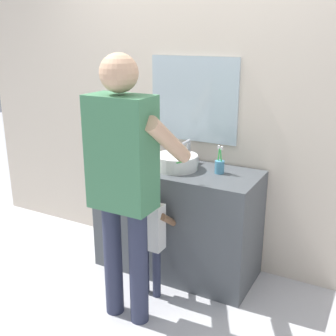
{
  "coord_description": "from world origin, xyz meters",
  "views": [
    {
      "loc": [
        1.37,
        -2.38,
        1.84
      ],
      "look_at": [
        0.0,
        0.15,
        0.9
      ],
      "focal_mm": 44.68,
      "sensor_mm": 36.0,
      "label": 1
    }
  ],
  "objects_px": {
    "toothbrush_cup": "(220,166)",
    "soap_bottle": "(148,152)",
    "child_toddler": "(151,232)",
    "adult_parent": "(124,170)"
  },
  "relations": [
    {
      "from": "toothbrush_cup",
      "to": "child_toddler",
      "type": "distance_m",
      "value": 0.69
    },
    {
      "from": "soap_bottle",
      "to": "child_toddler",
      "type": "xyz_separation_m",
      "value": [
        0.31,
        -0.48,
        -0.43
      ]
    },
    {
      "from": "child_toddler",
      "to": "toothbrush_cup",
      "type": "bearing_deg",
      "value": 53.95
    },
    {
      "from": "toothbrush_cup",
      "to": "soap_bottle",
      "type": "distance_m",
      "value": 0.63
    },
    {
      "from": "child_toddler",
      "to": "adult_parent",
      "type": "distance_m",
      "value": 0.61
    },
    {
      "from": "child_toddler",
      "to": "adult_parent",
      "type": "bearing_deg",
      "value": -94.04
    },
    {
      "from": "toothbrush_cup",
      "to": "soap_bottle",
      "type": "bearing_deg",
      "value": 176.67
    },
    {
      "from": "toothbrush_cup",
      "to": "adult_parent",
      "type": "bearing_deg",
      "value": -115.41
    },
    {
      "from": "toothbrush_cup",
      "to": "soap_bottle",
      "type": "height_order",
      "value": "toothbrush_cup"
    },
    {
      "from": "soap_bottle",
      "to": "adult_parent",
      "type": "relative_size",
      "value": 0.1
    }
  ]
}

